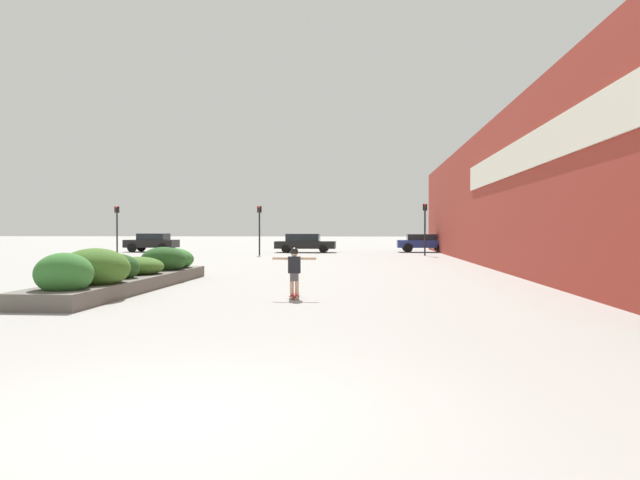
{
  "coord_description": "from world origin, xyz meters",
  "views": [
    {
      "loc": [
        1.77,
        -5.01,
        1.72
      ],
      "look_at": [
        -0.02,
        16.77,
        1.34
      ],
      "focal_mm": 32.0,
      "sensor_mm": 36.0,
      "label": 1
    }
  ],
  "objects_px": {
    "traffic_light_left": "(259,222)",
    "traffic_light_right": "(425,220)",
    "car_leftmost": "(546,243)",
    "traffic_light_far_left": "(117,222)",
    "car_center_left": "(152,242)",
    "car_center_right": "(423,242)",
    "car_rightmost": "(305,243)",
    "skateboard": "(294,295)",
    "skateboarder": "(294,266)"
  },
  "relations": [
    {
      "from": "skateboard",
      "to": "car_center_left",
      "type": "relative_size",
      "value": 0.2
    },
    {
      "from": "car_leftmost",
      "to": "skateboard",
      "type": "bearing_deg",
      "value": -26.94
    },
    {
      "from": "traffic_light_left",
      "to": "traffic_light_right",
      "type": "height_order",
      "value": "traffic_light_right"
    },
    {
      "from": "car_center_right",
      "to": "skateboarder",
      "type": "bearing_deg",
      "value": -11.39
    },
    {
      "from": "skateboarder",
      "to": "traffic_light_left",
      "type": "distance_m",
      "value": 25.37
    },
    {
      "from": "car_center_left",
      "to": "car_center_right",
      "type": "xyz_separation_m",
      "value": [
        21.34,
        1.19,
        -0.02
      ]
    },
    {
      "from": "traffic_light_far_left",
      "to": "car_rightmost",
      "type": "bearing_deg",
      "value": 20.17
    },
    {
      "from": "traffic_light_left",
      "to": "traffic_light_far_left",
      "type": "height_order",
      "value": "traffic_light_far_left"
    },
    {
      "from": "car_leftmost",
      "to": "traffic_light_far_left",
      "type": "distance_m",
      "value": 31.79
    },
    {
      "from": "car_rightmost",
      "to": "skateboarder",
      "type": "bearing_deg",
      "value": 5.74
    },
    {
      "from": "skateboarder",
      "to": "traffic_light_far_left",
      "type": "relative_size",
      "value": 0.35
    },
    {
      "from": "car_center_right",
      "to": "traffic_light_left",
      "type": "bearing_deg",
      "value": -62.66
    },
    {
      "from": "car_leftmost",
      "to": "car_center_right",
      "type": "bearing_deg",
      "value": -92.76
    },
    {
      "from": "skateboard",
      "to": "skateboarder",
      "type": "relative_size",
      "value": 0.68
    },
    {
      "from": "car_rightmost",
      "to": "traffic_light_left",
      "type": "bearing_deg",
      "value": -28.84
    },
    {
      "from": "car_center_left",
      "to": "traffic_light_left",
      "type": "bearing_deg",
      "value": -117.26
    },
    {
      "from": "traffic_light_left",
      "to": "traffic_light_far_left",
      "type": "bearing_deg",
      "value": 179.67
    },
    {
      "from": "car_leftmost",
      "to": "car_center_right",
      "type": "height_order",
      "value": "car_center_right"
    },
    {
      "from": "car_leftmost",
      "to": "car_center_left",
      "type": "distance_m",
      "value": 30.57
    },
    {
      "from": "skateboarder",
      "to": "traffic_light_right",
      "type": "xyz_separation_m",
      "value": [
        5.73,
        24.67,
        1.57
      ]
    },
    {
      "from": "car_leftmost",
      "to": "traffic_light_right",
      "type": "xyz_separation_m",
      "value": [
        -9.69,
        -5.68,
        1.66
      ]
    },
    {
      "from": "skateboarder",
      "to": "traffic_light_far_left",
      "type": "distance_m",
      "value": 29.42
    },
    {
      "from": "car_center_left",
      "to": "car_rightmost",
      "type": "height_order",
      "value": "car_center_left"
    },
    {
      "from": "car_center_left",
      "to": "traffic_light_right",
      "type": "height_order",
      "value": "traffic_light_right"
    },
    {
      "from": "skateboard",
      "to": "traffic_light_right",
      "type": "distance_m",
      "value": 25.44
    },
    {
      "from": "traffic_light_far_left",
      "to": "car_center_right",
      "type": "bearing_deg",
      "value": 15.34
    },
    {
      "from": "car_center_left",
      "to": "skateboarder",
      "type": "bearing_deg",
      "value": -152.93
    },
    {
      "from": "car_leftmost",
      "to": "traffic_light_far_left",
      "type": "relative_size",
      "value": 1.27
    },
    {
      "from": "traffic_light_right",
      "to": "car_rightmost",
      "type": "bearing_deg",
      "value": 151.06
    },
    {
      "from": "car_center_right",
      "to": "car_leftmost",
      "type": "bearing_deg",
      "value": 87.24
    },
    {
      "from": "car_leftmost",
      "to": "car_center_left",
      "type": "xyz_separation_m",
      "value": [
        -30.56,
        -0.74,
        0.06
      ]
    },
    {
      "from": "car_center_left",
      "to": "car_center_right",
      "type": "bearing_deg",
      "value": -86.82
    },
    {
      "from": "car_leftmost",
      "to": "traffic_light_far_left",
      "type": "xyz_separation_m",
      "value": [
        -31.25,
        -5.6,
        1.6
      ]
    },
    {
      "from": "car_center_left",
      "to": "traffic_light_far_left",
      "type": "distance_m",
      "value": 5.14
    },
    {
      "from": "car_center_left",
      "to": "traffic_light_right",
      "type": "xyz_separation_m",
      "value": [
        20.87,
        -4.94,
        1.6
      ]
    },
    {
      "from": "car_rightmost",
      "to": "traffic_light_right",
      "type": "relative_size",
      "value": 1.32
    },
    {
      "from": "skateboard",
      "to": "traffic_light_far_left",
      "type": "xyz_separation_m",
      "value": [
        -15.82,
        24.76,
        2.25
      ]
    },
    {
      "from": "traffic_light_right",
      "to": "skateboarder",
      "type": "bearing_deg",
      "value": -103.08
    },
    {
      "from": "car_leftmost",
      "to": "traffic_light_right",
      "type": "distance_m",
      "value": 11.36
    },
    {
      "from": "traffic_light_right",
      "to": "traffic_light_far_left",
      "type": "height_order",
      "value": "traffic_light_right"
    },
    {
      "from": "skateboarder",
      "to": "car_rightmost",
      "type": "height_order",
      "value": "car_rightmost"
    },
    {
      "from": "skateboard",
      "to": "traffic_light_right",
      "type": "relative_size",
      "value": 0.23
    },
    {
      "from": "car_center_right",
      "to": "car_rightmost",
      "type": "xyz_separation_m",
      "value": [
        -9.17,
        -1.32,
        -0.01
      ]
    },
    {
      "from": "traffic_light_left",
      "to": "traffic_light_far_left",
      "type": "xyz_separation_m",
      "value": [
        -10.23,
        0.06,
        0.01
      ]
    },
    {
      "from": "traffic_light_left",
      "to": "traffic_light_right",
      "type": "xyz_separation_m",
      "value": [
        11.33,
        -0.02,
        0.07
      ]
    },
    {
      "from": "skateboard",
      "to": "traffic_light_right",
      "type": "bearing_deg",
      "value": 75.54
    },
    {
      "from": "car_rightmost",
      "to": "car_center_right",
      "type": "bearing_deg",
      "value": 98.19
    },
    {
      "from": "skateboarder",
      "to": "car_leftmost",
      "type": "height_order",
      "value": "car_leftmost"
    },
    {
      "from": "car_center_right",
      "to": "traffic_light_left",
      "type": "xyz_separation_m",
      "value": [
        -11.8,
        -6.1,
        1.55
      ]
    },
    {
      "from": "car_center_right",
      "to": "traffic_light_right",
      "type": "distance_m",
      "value": 6.35
    }
  ]
}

